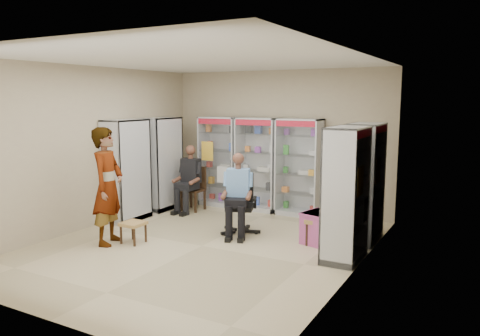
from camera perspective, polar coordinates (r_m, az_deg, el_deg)
The scene contains 18 objects.
floor at distance 7.83m, azimuth -4.65°, elevation -9.44°, with size 6.00×6.00×0.00m, color tan.
room_shell at distance 7.46m, azimuth -4.83°, elevation 5.09°, with size 5.02×6.02×3.01m.
cabinet_back_left at distance 10.55m, azimuth -2.42°, elevation 0.81°, with size 0.90×0.50×2.00m, color #BABEC2.
cabinet_back_mid at distance 10.09m, azimuth 2.19°, elevation 0.46°, with size 0.90×0.50×2.00m, color #B0B2B8.
cabinet_back_right at distance 9.71m, azimuth 7.21°, elevation 0.08°, with size 0.90×0.50×2.00m, color #AFB3B7.
cabinet_right_far at distance 8.15m, azimuth 14.93°, elevation -1.74°, with size 0.50×0.90×2.00m, color silver.
cabinet_right_near at distance 7.10m, azimuth 12.76°, elevation -3.14°, with size 0.50×0.90×2.00m, color #B5B7BC.
cabinet_left_far at distance 10.32m, azimuth -9.53°, elevation 0.53°, with size 0.50×0.90×2.00m, color #B0B2B7.
cabinet_left_near at distance 9.49m, azimuth -13.65°, elevation -0.28°, with size 0.50×0.90×2.00m, color #AAABB1.
wooden_chair at distance 10.16m, azimuth -5.75°, elevation -2.55°, with size 0.42×0.42×0.94m, color black.
seated_customer at distance 10.09m, azimuth -5.93°, elevation -1.48°, with size 0.44×0.60×1.34m, color black, non-canonical shape.
office_chair at distance 8.36m, azimuth -0.02°, elevation -4.41°, with size 0.59×0.59×1.08m, color black.
seated_shopkeeper at distance 8.29m, azimuth -0.19°, elevation -3.49°, with size 0.45×0.63×1.37m, color #6891CE, non-canonical shape.
pink_trunk at distance 7.95m, azimuth 9.96°, elevation -7.27°, with size 0.55×0.53×0.53m, color #A74375.
tea_glass at distance 7.91m, azimuth 10.03°, elevation -4.98°, with size 0.07×0.07×0.10m, color #5B2507.
woven_stool_a at distance 7.94m, azimuth 9.79°, elevation -7.62°, with size 0.44×0.44×0.44m, color olive.
woven_stool_b at distance 8.11m, azimuth -12.87°, elevation -7.67°, with size 0.36×0.36×0.36m, color #AA6F47.
standing_man at distance 8.02m, azimuth -15.83°, elevation -2.14°, with size 0.71×0.47×1.95m, color gray.
Camera 1 is at (4.14, -6.20, 2.40)m, focal length 35.00 mm.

